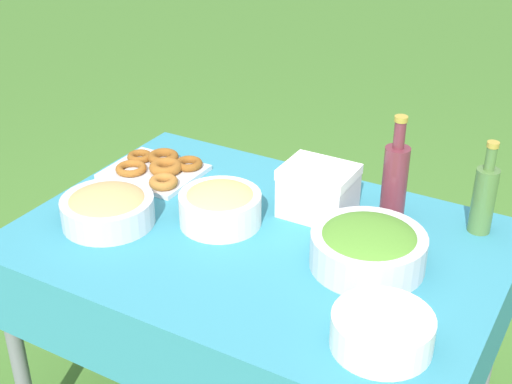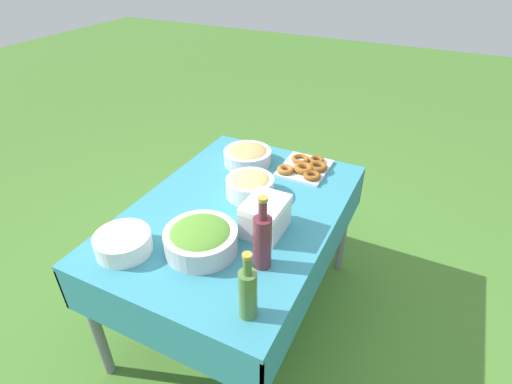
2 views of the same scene
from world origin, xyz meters
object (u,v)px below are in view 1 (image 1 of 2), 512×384
at_px(salad_bowl, 368,247).
at_px(olive_oil_bottle, 484,197).
at_px(wine_bottle, 395,180).
at_px(cooler_box, 318,191).
at_px(pasta_bowl, 220,205).
at_px(plate_stack, 382,331).
at_px(donut_platter, 157,168).
at_px(bread_bowl, 108,208).

xyz_separation_m(salad_bowl, olive_oil_bottle, (-0.21, -0.33, 0.05)).
distance_m(salad_bowl, wine_bottle, 0.28).
distance_m(olive_oil_bottle, cooler_box, 0.47).
bearing_deg(salad_bowl, olive_oil_bottle, -122.89).
height_order(pasta_bowl, olive_oil_bottle, olive_oil_bottle).
bearing_deg(plate_stack, donut_platter, -24.89).
relative_size(olive_oil_bottle, wine_bottle, 0.86).
xyz_separation_m(pasta_bowl, donut_platter, (0.35, -0.17, -0.04)).
height_order(pasta_bowl, wine_bottle, wine_bottle).
distance_m(salad_bowl, bread_bowl, 0.76).
xyz_separation_m(plate_stack, olive_oil_bottle, (-0.06, -0.62, 0.07)).
bearing_deg(wine_bottle, bread_bowl, 31.32).
bearing_deg(pasta_bowl, plate_stack, 155.18).
bearing_deg(bread_bowl, pasta_bowl, -150.52).
bearing_deg(salad_bowl, cooler_box, -38.38).
bearing_deg(pasta_bowl, bread_bowl, 29.48).
relative_size(donut_platter, cooler_box, 1.43).
height_order(olive_oil_bottle, wine_bottle, wine_bottle).
xyz_separation_m(donut_platter, olive_oil_bottle, (-1.03, -0.17, 0.09)).
xyz_separation_m(pasta_bowl, bread_bowl, (0.29, 0.16, -0.01)).
bearing_deg(olive_oil_bottle, cooler_box, 17.90).
bearing_deg(wine_bottle, plate_stack, 108.01).
height_order(salad_bowl, olive_oil_bottle, olive_oil_bottle).
xyz_separation_m(plate_stack, wine_bottle, (0.18, -0.55, 0.09)).
distance_m(bread_bowl, cooler_box, 0.62).
xyz_separation_m(salad_bowl, wine_bottle, (0.03, -0.27, 0.07)).
bearing_deg(plate_stack, olive_oil_bottle, -95.91).
relative_size(wine_bottle, bread_bowl, 1.21).
bearing_deg(wine_bottle, cooler_box, 21.99).
height_order(pasta_bowl, plate_stack, pasta_bowl).
bearing_deg(olive_oil_bottle, donut_platter, 9.43).
distance_m(olive_oil_bottle, wine_bottle, 0.25).
relative_size(salad_bowl, bread_bowl, 1.13).
bearing_deg(salad_bowl, wine_bottle, -83.49).
xyz_separation_m(pasta_bowl, olive_oil_bottle, (-0.67, -0.34, 0.05)).
height_order(plate_stack, wine_bottle, wine_bottle).
height_order(donut_platter, olive_oil_bottle, olive_oil_bottle).
height_order(donut_platter, bread_bowl, bread_bowl).
bearing_deg(cooler_box, wine_bottle, -158.01).
bearing_deg(bread_bowl, donut_platter, -78.50).
bearing_deg(wine_bottle, salad_bowl, 96.51).
bearing_deg(pasta_bowl, salad_bowl, -179.35).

